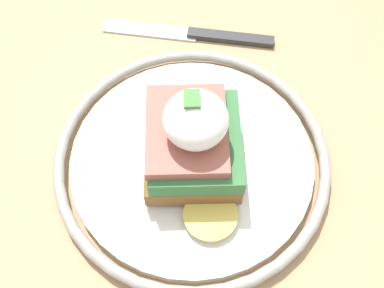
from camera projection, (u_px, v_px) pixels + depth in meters
The scene contains 4 objects.
dining_table at pixel (221, 196), 0.56m from camera, with size 0.99×0.81×0.78m.
plate at pixel (192, 159), 0.43m from camera, with size 0.25×0.25×0.02m.
sandwich at pixel (193, 139), 0.40m from camera, with size 0.13×0.08×0.09m.
knife at pixel (201, 35), 0.51m from camera, with size 0.05×0.18×0.01m.
Camera 1 is at (-0.23, 0.04, 1.17)m, focal length 45.00 mm.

